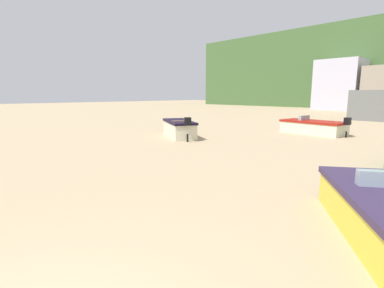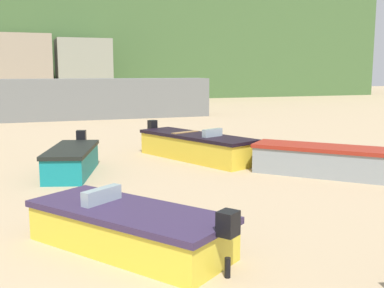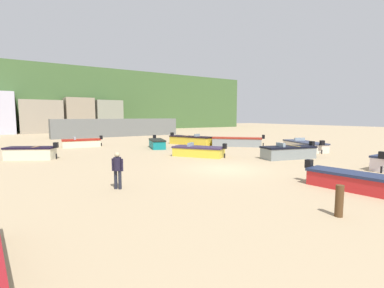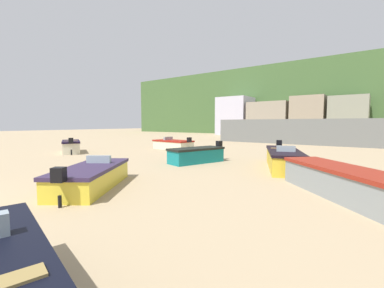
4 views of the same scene
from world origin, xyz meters
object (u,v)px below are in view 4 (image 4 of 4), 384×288
(boat_cream_2, at_px, (173,145))
(boat_yellow_6, at_px, (283,159))
(boat_teal_3, at_px, (196,155))
(boat_yellow_9, at_px, (92,177))
(boat_grey_1, at_px, (347,183))
(boat_cream_8, at_px, (71,146))

(boat_cream_2, distance_m, boat_yellow_6, 11.53)
(boat_teal_3, height_order, boat_yellow_9, boat_teal_3)
(boat_grey_1, distance_m, boat_yellow_9, 8.35)
(boat_grey_1, relative_size, boat_yellow_9, 1.11)
(boat_teal_3, bearing_deg, boat_cream_8, 24.96)
(boat_cream_2, relative_size, boat_yellow_9, 0.97)
(boat_teal_3, height_order, boat_yellow_6, boat_yellow_6)
(boat_grey_1, height_order, boat_yellow_9, boat_grey_1)
(boat_cream_2, height_order, boat_cream_8, boat_cream_8)
(boat_cream_8, relative_size, boat_yellow_9, 0.86)
(boat_grey_1, distance_m, boat_cream_8, 18.75)
(boat_yellow_6, xyz_separation_m, boat_yellow_9, (-4.26, -8.06, -0.08))
(boat_teal_3, relative_size, boat_yellow_6, 0.70)
(boat_yellow_9, bearing_deg, boat_yellow_6, 26.80)
(boat_yellow_6, bearing_deg, boat_grey_1, 104.28)
(boat_teal_3, xyz_separation_m, boat_yellow_6, (4.63, 1.13, 0.04))
(boat_yellow_9, bearing_deg, boat_teal_3, 57.75)
(boat_grey_1, relative_size, boat_cream_8, 1.29)
(boat_grey_1, height_order, boat_cream_2, boat_grey_1)
(boat_grey_1, xyz_separation_m, boat_teal_3, (-7.78, 3.09, -0.03))
(boat_yellow_9, bearing_deg, boat_cream_8, 119.48)
(boat_grey_1, xyz_separation_m, boat_cream_8, (-18.69, 1.45, -0.00))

